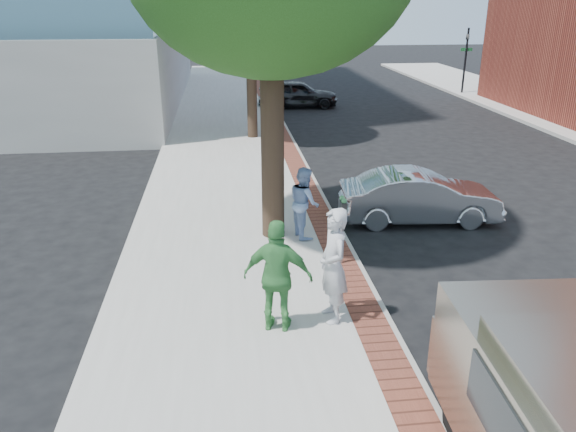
{
  "coord_description": "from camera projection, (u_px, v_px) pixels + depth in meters",
  "views": [
    {
      "loc": [
        -1.68,
        -10.26,
        5.34
      ],
      "look_at": [
        -0.44,
        0.34,
        1.2
      ],
      "focal_mm": 35.0,
      "sensor_mm": 36.0,
      "label": 1
    }
  ],
  "objects": [
    {
      "name": "signal_near",
      "position": [
        267.0,
        58.0,
        31.27
      ],
      "size": [
        0.7,
        0.15,
        3.8
      ],
      "color": "black",
      "rests_on": "ground"
    },
    {
      "name": "person_officer",
      "position": [
        304.0,
        202.0,
        12.88
      ],
      "size": [
        0.77,
        0.91,
        1.66
      ],
      "primitive_type": "imported",
      "rotation": [
        0.0,
        0.0,
        1.76
      ],
      "color": "#809AC6",
      "rests_on": "sidewalk"
    },
    {
      "name": "office_base",
      "position": [
        7.0,
        66.0,
        29.85
      ],
      "size": [
        18.2,
        22.2,
        4.0
      ],
      "primitive_type": "cube",
      "color": "gray",
      "rests_on": "ground"
    },
    {
      "name": "tree_far",
      "position": [
        250.0,
        0.0,
        20.75
      ],
      "size": [
        4.8,
        4.8,
        7.14
      ],
      "color": "black",
      "rests_on": "sidewalk"
    },
    {
      "name": "person_gray",
      "position": [
        333.0,
        266.0,
        9.4
      ],
      "size": [
        0.58,
        0.8,
        2.02
      ],
      "primitive_type": "imported",
      "rotation": [
        0.0,
        0.0,
        -1.44
      ],
      "color": "#B6B6BB",
      "rests_on": "sidewalk"
    },
    {
      "name": "signal_far",
      "position": [
        466.0,
        56.0,
        32.52
      ],
      "size": [
        0.7,
        0.15,
        3.8
      ],
      "color": "black",
      "rests_on": "ground"
    },
    {
      "name": "sidewalk",
      "position": [
        230.0,
        167.0,
        18.83
      ],
      "size": [
        5.0,
        60.0,
        0.15
      ],
      "primitive_type": "cube",
      "color": "#9E9991",
      "rests_on": "ground"
    },
    {
      "name": "bg_car",
      "position": [
        298.0,
        94.0,
        29.31
      ],
      "size": [
        4.25,
        1.99,
        1.41
      ],
      "primitive_type": "imported",
      "rotation": [
        0.0,
        0.0,
        1.49
      ],
      "color": "black",
      "rests_on": "ground"
    },
    {
      "name": "ground",
      "position": [
        311.0,
        275.0,
        11.61
      ],
      "size": [
        120.0,
        120.0,
        0.0
      ],
      "primitive_type": "plane",
      "color": "black",
      "rests_on": "ground"
    },
    {
      "name": "brick_strip",
      "position": [
        295.0,
        162.0,
        19.04
      ],
      "size": [
        0.6,
        60.0,
        0.01
      ],
      "primitive_type": "cube",
      "color": "brown",
      "rests_on": "sidewalk"
    },
    {
      "name": "parking_meter",
      "position": [
        343.0,
        216.0,
        11.41
      ],
      "size": [
        0.12,
        0.32,
        1.47
      ],
      "color": "gray",
      "rests_on": "sidewalk"
    },
    {
      "name": "sedan_silver",
      "position": [
        420.0,
        197.0,
        14.19
      ],
      "size": [
        4.08,
        1.68,
        1.31
      ],
      "primitive_type": "imported",
      "rotation": [
        0.0,
        0.0,
        1.5
      ],
      "color": "silver",
      "rests_on": "ground"
    },
    {
      "name": "curb",
      "position": [
        305.0,
        164.0,
        19.11
      ],
      "size": [
        0.1,
        60.0,
        0.15
      ],
      "primitive_type": "cube",
      "color": "gray",
      "rests_on": "ground"
    },
    {
      "name": "person_green",
      "position": [
        278.0,
        276.0,
        9.12
      ],
      "size": [
        1.23,
        0.77,
        1.94
      ],
      "primitive_type": "imported",
      "rotation": [
        0.0,
        0.0,
        2.87
      ],
      "color": "#3F8B44",
      "rests_on": "sidewalk"
    }
  ]
}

